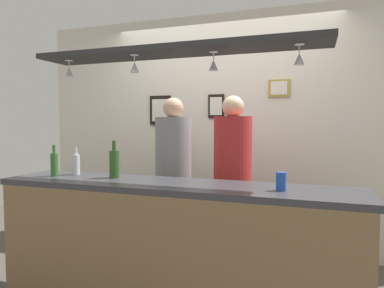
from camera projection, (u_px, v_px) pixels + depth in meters
The scene contains 17 objects.
ground_plane at pixel (188, 288), 2.93m from camera, with size 8.00×8.00×0.00m, color #4C4742.
back_wall at pixel (221, 132), 3.89m from camera, with size 4.40×0.06×2.60m, color silver.
bar_counter at pixel (164, 230), 2.42m from camera, with size 2.70×0.55×0.96m.
overhead_glass_rack at pixel (174, 51), 2.53m from camera, with size 2.20×0.36×0.04m, color black.
hanging_wineglass_far_left at pixel (69, 71), 2.80m from camera, with size 0.07×0.07×0.13m.
hanging_wineglass_left at pixel (135, 67), 2.57m from camera, with size 0.07×0.07×0.13m.
hanging_wineglass_center_left at pixel (213, 65), 2.46m from camera, with size 0.07×0.07×0.13m.
hanging_wineglass_center at pixel (299, 58), 2.22m from camera, with size 0.07×0.07×0.13m.
person_left_grey_shirt at pixel (173, 167), 3.28m from camera, with size 0.34×0.34×1.64m.
person_right_red_shirt at pixel (233, 169), 3.09m from camera, with size 0.34×0.34×1.64m.
bottle_soda_clear at pixel (76, 164), 2.95m from camera, with size 0.06×0.06×0.23m.
bottle_beer_green_import at pixel (54, 164), 2.87m from camera, with size 0.06×0.06×0.26m.
bottle_champagne_green at pixel (114, 163), 2.78m from camera, with size 0.08×0.08×0.30m.
drink_can at pixel (281, 181), 2.25m from camera, with size 0.07×0.07×0.12m, color #1E4CB2.
picture_frame_upper_small at pixel (279, 88), 3.61m from camera, with size 0.22×0.02×0.18m.
picture_frame_caricature at pixel (160, 110), 4.08m from camera, with size 0.26×0.02×0.34m.
picture_frame_crest at pixel (216, 106), 3.85m from camera, with size 0.18×0.02×0.26m.
Camera 1 is at (0.98, -2.68, 1.40)m, focal length 32.48 mm.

